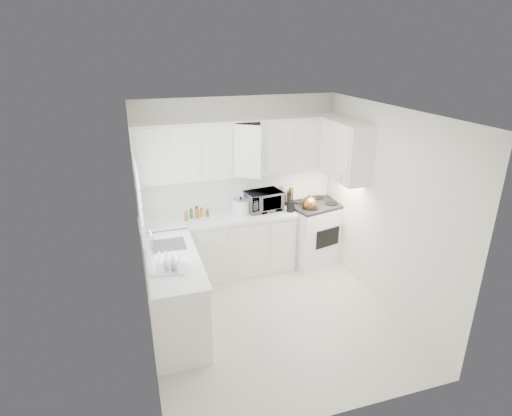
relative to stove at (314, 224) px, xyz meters
name	(u,v)px	position (x,y,z in m)	size (l,w,h in m)	color
floor	(272,317)	(-1.14, -1.29, -0.63)	(3.20, 3.20, 0.00)	beige
ceiling	(276,112)	(-1.14, -1.29, 1.97)	(3.20, 3.20, 0.00)	white
wall_back	(238,184)	(-1.14, 0.31, 0.67)	(3.00, 3.00, 0.00)	silver
wall_front	(339,299)	(-1.14, -2.89, 0.67)	(3.00, 3.00, 0.00)	silver
wall_left	(142,242)	(-2.64, -1.29, 0.67)	(3.20, 3.20, 0.00)	silver
wall_right	(385,211)	(0.36, -1.29, 0.67)	(3.20, 3.20, 0.00)	silver
window_blinds	(140,208)	(-2.62, -0.94, 0.92)	(0.06, 0.96, 1.06)	white
lower_cabinets_back	(219,247)	(-1.53, 0.01, -0.18)	(2.22, 0.60, 0.90)	silver
lower_cabinets_left	(174,295)	(-2.34, -1.09, -0.18)	(0.60, 1.60, 0.90)	silver
countertop_back	(218,218)	(-1.53, 0.00, 0.30)	(2.24, 0.64, 0.05)	white
countertop_left	(172,260)	(-2.33, -1.09, 0.30)	(0.64, 1.62, 0.05)	white
backsplash_back	(238,189)	(-1.14, 0.30, 0.60)	(2.98, 0.02, 0.55)	white
backsplash_left	(143,240)	(-2.63, -1.09, 0.60)	(0.02, 1.60, 0.55)	white
upper_cabinets_back	(241,175)	(-1.14, 0.15, 0.87)	(3.00, 0.33, 0.80)	silver
upper_cabinets_right	(343,178)	(0.19, -0.47, 0.87)	(0.33, 0.90, 0.80)	silver
sink	(167,236)	(-2.33, -0.74, 0.44)	(0.42, 0.38, 0.30)	gray
stove	(314,224)	(0.00, 0.00, 0.00)	(0.81, 0.67, 1.25)	white
tea_kettle	(309,202)	(-0.18, -0.16, 0.44)	(0.28, 0.24, 0.26)	olive
frying_pan	(321,199)	(0.18, 0.16, 0.34)	(0.29, 0.48, 0.04)	black
microwave	(264,199)	(-0.83, 0.04, 0.50)	(0.52, 0.29, 0.36)	gray
rice_cooker	(241,205)	(-1.19, 0.01, 0.45)	(0.25, 0.25, 0.25)	white
paper_towel	(245,199)	(-1.07, 0.20, 0.46)	(0.12, 0.12, 0.27)	white
utensil_crock	(291,199)	(-0.46, -0.14, 0.52)	(0.13, 0.13, 0.40)	black
dish_rack	(168,262)	(-2.40, -1.36, 0.43)	(0.37, 0.28, 0.20)	white
spice_left_0	(185,212)	(-1.99, 0.13, 0.39)	(0.06, 0.06, 0.13)	olive
spice_left_1	(191,214)	(-1.92, 0.04, 0.39)	(0.06, 0.06, 0.13)	#27772C
spice_left_2	(195,211)	(-1.84, 0.13, 0.39)	(0.06, 0.06, 0.13)	#B65218
spice_left_3	(201,213)	(-1.77, 0.04, 0.39)	(0.06, 0.06, 0.13)	gold
spice_left_4	(205,210)	(-1.69, 0.13, 0.39)	(0.06, 0.06, 0.13)	brown
sauce_right_0	(277,199)	(-0.56, 0.17, 0.42)	(0.06, 0.06, 0.19)	#B65218
sauce_right_1	(282,200)	(-0.51, 0.11, 0.42)	(0.06, 0.06, 0.19)	gold
sauce_right_2	(284,198)	(-0.45, 0.17, 0.42)	(0.06, 0.06, 0.19)	brown
sauce_right_3	(289,199)	(-0.40, 0.11, 0.42)	(0.06, 0.06, 0.19)	black
sauce_right_4	(290,198)	(-0.34, 0.17, 0.42)	(0.06, 0.06, 0.19)	olive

